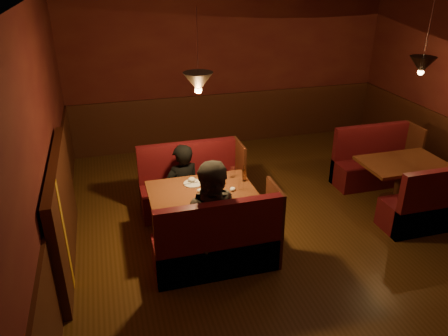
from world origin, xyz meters
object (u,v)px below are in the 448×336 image
object	(u,v)px
main_bench_near	(219,248)
second_bench_near	(434,208)
main_bench_far	(192,189)
second_bench_far	(373,165)
main_table	(202,200)
second_table	(401,172)
diner_b	(217,204)
diner_a	(182,170)

from	to	relation	value
main_bench_near	second_bench_near	world-z (taller)	main_bench_near
main_bench_far	second_bench_far	size ratio (longest dim) A/B	1.10
main_bench_far	second_bench_near	distance (m)	3.30
main_bench_far	second_bench_near	bearing A→B (deg)	-24.66
main_table	main_bench_near	xyz separation A→B (m)	(0.01, -0.74, -0.23)
main_bench_far	main_bench_near	distance (m)	1.49
second_table	main_bench_near	bearing A→B (deg)	-164.55
second_table	second_bench_far	bearing A→B (deg)	87.80
second_bench_far	diner_b	size ratio (longest dim) A/B	0.78
main_table	diner_a	xyz separation A→B (m)	(-0.15, 0.55, 0.18)
main_bench_far	second_bench_near	world-z (taller)	main_bench_far
second_table	diner_b	size ratio (longest dim) A/B	0.70
second_table	diner_b	distance (m)	3.08
main_bench_near	second_bench_near	xyz separation A→B (m)	(3.00, 0.11, -0.01)
main_table	second_bench_near	bearing A→B (deg)	-11.87
diner_b	second_bench_near	bearing A→B (deg)	14.80
main_bench_near	diner_a	distance (m)	1.37
second_table	second_bench_near	bearing A→B (deg)	-87.80
main_bench_near	second_table	distance (m)	3.09
main_bench_far	second_table	distance (m)	3.05
diner_b	second_table	bearing A→B (deg)	28.20
diner_a	diner_b	size ratio (longest dim) A/B	0.85
main_bench_far	diner_a	size ratio (longest dim) A/B	1.00
main_bench_far	second_bench_near	size ratio (longest dim) A/B	1.10
main_bench_far	main_bench_near	bearing A→B (deg)	-90.00
diner_a	diner_b	xyz separation A→B (m)	(0.16, -1.22, 0.12)
second_bench_near	second_table	bearing A→B (deg)	92.20
diner_b	diner_a	bearing A→B (deg)	111.72
second_bench_far	main_bench_far	bearing A→B (deg)	-179.18
second_table	diner_b	bearing A→B (deg)	-165.92
main_bench_near	diner_b	bearing A→B (deg)	91.29
main_bench_near	second_bench_far	bearing A→B (deg)	27.05
second_bench_far	diner_b	bearing A→B (deg)	-154.12
main_bench_near	second_table	xyz separation A→B (m)	(2.97, 0.82, 0.18)
diner_a	diner_b	bearing A→B (deg)	83.28
second_bench_far	second_bench_near	bearing A→B (deg)	-90.00
main_table	main_bench_near	bearing A→B (deg)	-88.97
main_table	second_bench_far	distance (m)	3.12
main_table	main_bench_far	size ratio (longest dim) A/B	0.91
main_bench_far	second_table	bearing A→B (deg)	-12.65
second_bench_far	main_table	bearing A→B (deg)	-165.37
main_bench_near	second_bench_near	distance (m)	3.00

